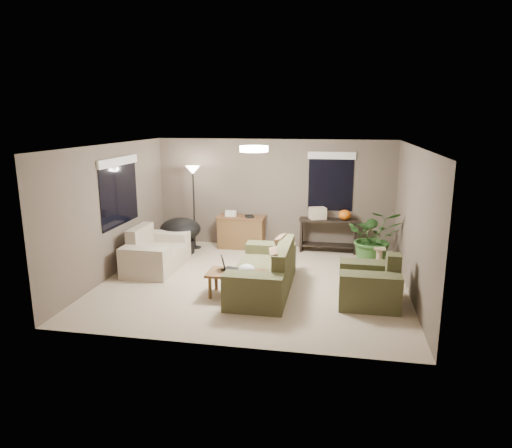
% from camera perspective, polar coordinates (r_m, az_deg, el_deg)
% --- Properties ---
extents(room_shell, '(5.50, 5.50, 5.50)m').
position_cam_1_polar(room_shell, '(8.21, -0.25, 1.05)').
color(room_shell, '#BEA88D').
rests_on(room_shell, ground).
extents(main_sofa, '(0.95, 2.20, 0.85)m').
position_cam_1_polar(main_sofa, '(8.05, 1.18, -6.27)').
color(main_sofa, '#4E4E2F').
rests_on(main_sofa, ground).
extents(throw_pillows, '(0.32, 1.38, 0.47)m').
position_cam_1_polar(throw_pillows, '(7.90, 3.02, -3.94)').
color(throw_pillows, '#8C7251').
rests_on(throw_pillows, main_sofa).
extents(loveseat, '(0.90, 1.60, 0.85)m').
position_cam_1_polar(loveseat, '(9.41, -12.49, -3.67)').
color(loveseat, beige).
rests_on(loveseat, ground).
extents(armchair, '(0.95, 1.00, 0.85)m').
position_cam_1_polar(armchair, '(7.74, 14.04, -7.47)').
color(armchair, '#494B2D').
rests_on(armchair, ground).
extents(coffee_table, '(1.00, 0.55, 0.42)m').
position_cam_1_polar(coffee_table, '(7.78, -2.41, -6.49)').
color(coffee_table, brown).
rests_on(coffee_table, ground).
extents(laptop, '(0.42, 0.32, 0.24)m').
position_cam_1_polar(laptop, '(7.87, -3.46, -5.33)').
color(laptop, black).
rests_on(laptop, coffee_table).
extents(plastic_bag, '(0.31, 0.28, 0.20)m').
position_cam_1_polar(plastic_bag, '(7.55, -1.18, -5.80)').
color(plastic_bag, white).
rests_on(plastic_bag, coffee_table).
extents(desk, '(1.10, 0.50, 0.75)m').
position_cam_1_polar(desk, '(10.61, -1.83, -1.00)').
color(desk, brown).
rests_on(desk, ground).
extents(desk_papers, '(0.71, 0.30, 0.12)m').
position_cam_1_polar(desk_papers, '(10.54, -2.68, 1.26)').
color(desk_papers, silver).
rests_on(desk_papers, desk).
extents(console_table, '(1.30, 0.40, 0.75)m').
position_cam_1_polar(console_table, '(10.42, 9.00, -1.08)').
color(console_table, black).
rests_on(console_table, ground).
extents(pumpkin, '(0.31, 0.31, 0.23)m').
position_cam_1_polar(pumpkin, '(10.33, 11.03, 1.13)').
color(pumpkin, orange).
rests_on(pumpkin, console_table).
extents(cardboard_box, '(0.42, 0.37, 0.26)m').
position_cam_1_polar(cardboard_box, '(10.33, 7.70, 1.35)').
color(cardboard_box, beige).
rests_on(cardboard_box, console_table).
extents(papasan_chair, '(1.16, 1.16, 0.80)m').
position_cam_1_polar(papasan_chair, '(10.31, -9.42, -1.09)').
color(papasan_chair, black).
rests_on(papasan_chair, ground).
extents(floor_lamp, '(0.32, 0.32, 1.91)m').
position_cam_1_polar(floor_lamp, '(10.46, -7.87, 5.49)').
color(floor_lamp, black).
rests_on(floor_lamp, ground).
extents(ceiling_fixture, '(0.50, 0.50, 0.10)m').
position_cam_1_polar(ceiling_fixture, '(8.04, -0.26, 9.37)').
color(ceiling_fixture, white).
rests_on(ceiling_fixture, room_shell).
extents(houseplant, '(1.08, 1.20, 0.94)m').
position_cam_1_polar(houseplant, '(9.59, 14.53, -2.40)').
color(houseplant, '#2D5923').
rests_on(houseplant, ground).
extents(cat_scratching_post, '(0.32, 0.32, 0.50)m').
position_cam_1_polar(cat_scratching_post, '(9.29, 15.11, -4.58)').
color(cat_scratching_post, tan).
rests_on(cat_scratching_post, ground).
extents(window_left, '(0.05, 1.56, 1.33)m').
position_cam_1_polar(window_left, '(9.28, -16.76, 5.25)').
color(window_left, black).
rests_on(window_left, room_shell).
extents(window_back, '(1.06, 0.05, 1.33)m').
position_cam_1_polar(window_back, '(10.43, 9.37, 6.46)').
color(window_back, black).
rests_on(window_back, room_shell).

